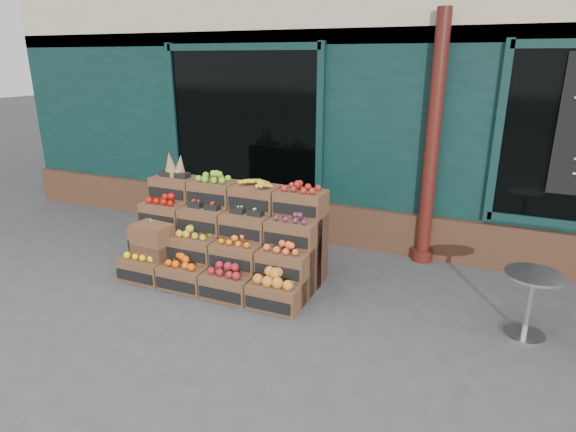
% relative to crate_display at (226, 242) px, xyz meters
% --- Properties ---
extents(ground, '(60.00, 60.00, 0.00)m').
position_rel_crate_display_xyz_m(ground, '(0.97, -0.53, -0.45)').
color(ground, '#3E3E40').
rests_on(ground, ground).
extents(shop_facade, '(12.00, 6.24, 4.80)m').
position_rel_crate_display_xyz_m(shop_facade, '(0.97, 4.58, 1.94)').
color(shop_facade, black).
rests_on(shop_facade, ground).
extents(crate_display, '(2.37, 1.18, 1.48)m').
position_rel_crate_display_xyz_m(crate_display, '(0.00, 0.00, 0.00)').
color(crate_display, '#553621').
rests_on(crate_display, ground).
extents(spare_crates, '(0.49, 0.36, 0.70)m').
position_rel_crate_display_xyz_m(spare_crates, '(-0.79, -0.41, -0.10)').
color(spare_crates, '#553621').
rests_on(spare_crates, ground).
extents(bistro_table, '(0.54, 0.54, 0.68)m').
position_rel_crate_display_xyz_m(bistro_table, '(3.41, 0.00, -0.03)').
color(bistro_table, silver).
rests_on(bistro_table, ground).
extents(shopkeeper, '(0.84, 0.67, 2.02)m').
position_rel_crate_display_xyz_m(shopkeeper, '(-0.58, 2.42, 0.55)').
color(shopkeeper, '#164F24').
rests_on(shopkeeper, ground).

